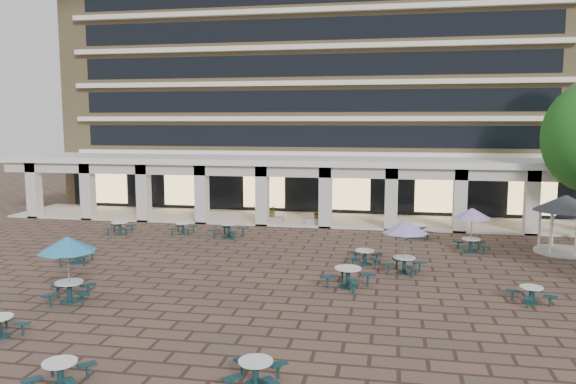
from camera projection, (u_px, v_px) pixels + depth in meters
name	position (u px, v px, depth m)	size (l,w,h in m)	color
ground	(245.00, 277.00, 25.08)	(120.00, 120.00, 0.00)	brown
apartment_building	(320.00, 55.00, 48.34)	(40.00, 15.50, 25.20)	#998256
retail_arcade	(300.00, 178.00, 39.14)	(42.00, 6.60, 4.40)	white
picnic_table_1	(60.00, 371.00, 14.68)	(1.62, 1.62, 0.68)	#133439
picnic_table_2	(256.00, 371.00, 14.72)	(1.58, 1.58, 0.70)	#133439
picnic_table_3	(531.00, 293.00, 21.39)	(1.78, 1.78, 0.65)	#133439
picnic_table_4	(67.00, 247.00, 21.38)	(2.20, 2.20, 2.54)	#133439
picnic_table_5	(76.00, 254.00, 27.49)	(1.96, 1.96, 0.78)	#133439
picnic_table_6	(405.00, 229.00, 25.45)	(2.10, 2.10, 2.42)	#133439
picnic_table_7	(348.00, 275.00, 23.46)	(2.32, 2.32, 0.84)	#133439
picnic_table_8	(120.00, 227.00, 34.56)	(1.87, 1.87, 0.76)	#133439
picnic_table_9	(229.00, 229.00, 33.52)	(2.20, 2.20, 0.87)	#133439
picnic_table_10	(365.00, 256.00, 27.18)	(1.68, 1.68, 0.72)	#133439
picnic_table_11	(472.00, 215.00, 29.60)	(2.04, 2.04, 2.35)	#133439
picnic_table_12	(183.00, 227.00, 34.63)	(1.57, 1.57, 0.69)	#133439
picnic_table_13	(415.00, 230.00, 33.36)	(2.13, 2.13, 0.83)	#133439
gazebo	(565.00, 210.00, 29.40)	(3.29, 3.29, 3.06)	beige
planter_left	(272.00, 216.00, 37.87)	(1.50, 0.67, 1.33)	#9C9B96
planter_right	(318.00, 218.00, 37.32)	(1.50, 0.64, 1.28)	#9C9B96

